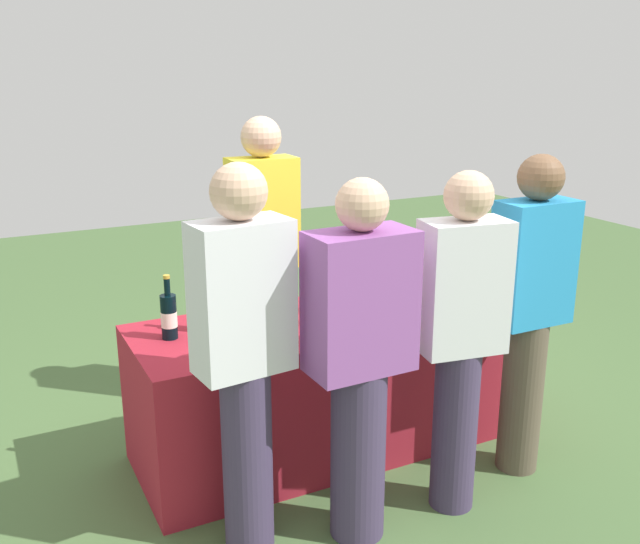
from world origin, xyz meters
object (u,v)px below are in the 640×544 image
wine_bottle_6 (408,272)px  ice_bucket (437,281)px  wine_bottle_1 (204,307)px  wine_glass_0 (224,325)px  wine_bottle_3 (270,293)px  wine_glass_4 (399,294)px  wine_glass_5 (433,292)px  guest_2 (460,333)px  server_pouring (264,251)px  wine_glass_3 (342,304)px  guest_3 (530,306)px  guest_1 (360,356)px  wine_bottle_4 (312,292)px  wine_glass_2 (322,305)px  wine_bottle_5 (341,286)px  wine_glass_1 (292,320)px  wine_bottle_2 (251,303)px  wine_bottle_0 (169,316)px  guest_0 (244,350)px

wine_bottle_6 → ice_bucket: 0.18m
wine_bottle_1 → wine_glass_0: bearing=-84.7°
wine_bottle_3 → wine_glass_0: bearing=-139.3°
wine_glass_0 → wine_glass_4: bearing=1.9°
wine_bottle_3 → wine_glass_5: wine_bottle_3 is taller
wine_glass_0 → wine_bottle_3: bearing=40.7°
wine_glass_4 → guest_2: (-0.10, -0.65, 0.02)m
ice_bucket → server_pouring: 1.02m
wine_glass_3 → wine_glass_0: bearing=-179.0°
wine_bottle_1 → guest_3: 1.58m
guest_1 → guest_3: 1.00m
guest_3 → wine_bottle_4: bearing=137.7°
wine_glass_2 → wine_glass_0: bearing=-175.9°
wine_glass_4 → wine_bottle_5: bearing=133.9°
wine_glass_1 → wine_glass_2: (0.22, 0.12, 0.01)m
wine_bottle_5 → guest_1: bearing=-113.9°
wine_bottle_3 → guest_1: guest_1 is taller
wine_bottle_2 → wine_bottle_5: bearing=5.3°
wine_bottle_0 → ice_bucket: wine_bottle_0 is taller
wine_bottle_6 → ice_bucket: size_ratio=1.49×
server_pouring → guest_2: (0.35, -1.41, -0.09)m
wine_bottle_5 → wine_glass_1: wine_bottle_5 is taller
wine_bottle_5 → guest_0: size_ratio=0.18×
wine_bottle_0 → wine_bottle_6: wine_bottle_6 is taller
wine_glass_2 → wine_glass_4: bearing=-0.8°
wine_glass_0 → wine_glass_5: wine_glass_5 is taller
wine_glass_3 → guest_3: 0.91m
wine_bottle_6 → guest_1: size_ratio=0.21×
wine_bottle_5 → guest_2: bearing=-82.2°
guest_2 → wine_glass_5: bearing=74.6°
guest_0 → guest_2: size_ratio=1.05×
wine_bottle_3 → wine_glass_0: wine_bottle_3 is taller
wine_bottle_5 → guest_1: (-0.38, -0.86, -0.00)m
wine_bottle_0 → guest_0: size_ratio=0.19×
wine_bottle_0 → wine_glass_3: size_ratio=2.22×
wine_glass_1 → guest_0: (-0.39, -0.38, 0.06)m
wine_glass_1 → wine_glass_4: size_ratio=0.98×
wine_bottle_3 → guest_0: guest_0 is taller
wine_glass_5 → guest_1: bearing=-143.6°
wine_bottle_3 → wine_glass_0: size_ratio=2.12×
wine_glass_0 → ice_bucket: ice_bucket is taller
wine_bottle_6 → server_pouring: server_pouring is taller
guest_0 → guest_3: size_ratio=1.03×
wine_glass_2 → wine_bottle_2: bearing=150.7°
wine_bottle_0 → wine_glass_4: wine_bottle_0 is taller
server_pouring → wine_glass_1: bearing=76.7°
wine_bottle_2 → ice_bucket: bearing=-4.8°
wine_bottle_6 → wine_glass_2: bearing=-160.1°
guest_1 → guest_2: guest_1 is taller
wine_glass_3 → guest_3: bearing=-34.7°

